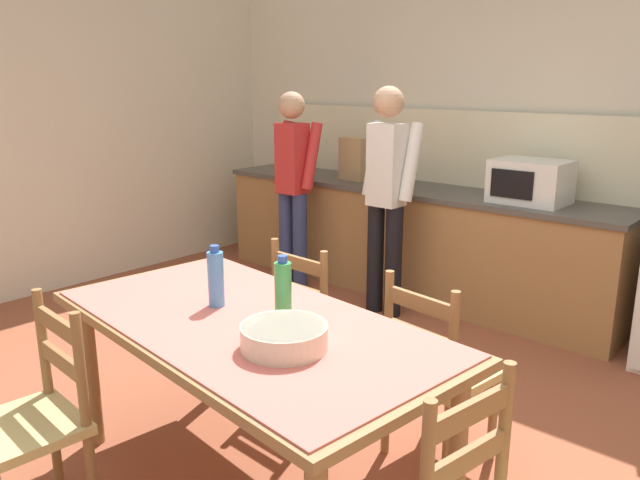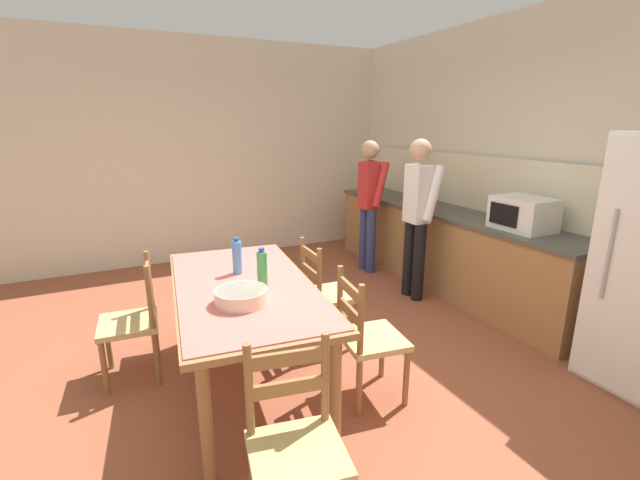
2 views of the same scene
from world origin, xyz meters
The scene contains 15 objects.
ground_plane centered at (0.00, 0.00, 0.00)m, with size 8.32×8.32×0.00m, color brown.
wall_back centered at (0.00, 2.66, 1.45)m, with size 6.52×0.12×2.90m, color beige.
kitchen_counter centered at (-0.97, 2.23, 0.45)m, with size 3.54×0.66×0.89m.
counter_splashback centered at (-0.97, 2.54, 1.19)m, with size 3.50×0.03×0.60m, color beige.
microwave centered at (0.06, 2.21, 1.04)m, with size 0.50×0.39×0.30m.
paper_bag centered at (-1.49, 2.20, 1.07)m, with size 0.24×0.16×0.36m, color tan.
dining_table centered at (0.00, -0.41, 0.70)m, with size 1.89×1.09×0.78m.
bottle_near_centre centered at (-0.22, -0.38, 0.91)m, with size 0.07×0.07×0.27m.
bottle_off_centre centered at (0.10, -0.30, 0.91)m, with size 0.07×0.07×0.27m.
serving_bowl centered at (0.31, -0.51, 0.83)m, with size 0.32×0.32×0.09m.
chair_side_near_left centered at (-0.48, -1.11, 0.44)m, with size 0.45×0.43×0.91m.
chair_side_far_left centered at (-0.32, 0.38, 0.44)m, with size 0.44×0.42×0.91m.
chair_side_far_right centered at (0.48, 0.29, 0.44)m, with size 0.47×0.45×0.91m.
person_at_sink centered at (-1.76, 1.71, 0.92)m, with size 0.41×0.28×1.63m.
person_at_counter centered at (-0.80, 1.69, 0.95)m, with size 0.42×0.29×1.69m.
Camera 1 is at (1.79, -2.00, 1.74)m, focal length 35.00 mm.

